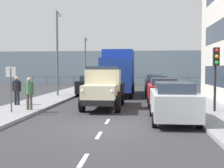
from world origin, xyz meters
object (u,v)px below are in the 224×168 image
Objects in this scene: car_red_kerbside_1 at (163,91)px; pedestrian_couple_a at (29,91)px; traffic_light_near at (216,65)px; lamp_post_promenade at (58,46)px; lamp_post_far at (86,57)px; lorry_cargo_blue at (119,71)px; car_teal_kerbside_3 at (154,83)px; pedestrian_with_bag at (17,88)px; truck_vintage_cream at (103,88)px; car_silver_kerbside_near at (173,101)px; street_sign at (11,81)px; car_black_oppositeside_0 at (91,85)px; car_maroon_kerbside_2 at (157,86)px.

car_red_kerbside_1 is 8.10m from pedestrian_couple_a.
traffic_light_near is 13.30m from lamp_post_promenade.
traffic_light_near is 0.54× the size of lamp_post_far.
lamp_post_far is at bearing -64.05° from lorry_cargo_blue.
pedestrian_with_bag is (8.68, 12.91, 0.25)m from car_teal_kerbside_3.
truck_vintage_cream is 5.14m from car_silver_kerbside_near.
street_sign reaches higher than pedestrian_with_bag.
traffic_light_near is at bearing -178.24° from pedestrian_couple_a.
lorry_cargo_blue is at bearing -170.80° from car_black_oppositeside_0.
lorry_cargo_blue reaches higher than car_teal_kerbside_3.
car_teal_kerbside_3 is at bearing -90.00° from car_red_kerbside_1.
traffic_light_near is at bearing 142.04° from lamp_post_promenade.
truck_vintage_cream is 6.19m from traffic_light_near.
car_teal_kerbside_3 is at bearing -126.56° from lorry_cargo_blue.
car_red_kerbside_1 is at bearing 116.02° from lamp_post_far.
car_maroon_kerbside_2 is 0.88× the size of car_black_oppositeside_0.
lamp_post_far reaches higher than pedestrian_couple_a.
pedestrian_with_bag is at bearing -0.63° from truck_vintage_cream.
car_black_oppositeside_0 is 12.68m from traffic_light_near.
pedestrian_with_bag is at bearing 41.17° from car_maroon_kerbside_2.
truck_vintage_cream is at bearing 74.83° from car_teal_kerbside_3.
street_sign reaches higher than car_black_oppositeside_0.
car_silver_kerbside_near is 1.01× the size of car_black_oppositeside_0.
car_teal_kerbside_3 is 15.55m from pedestrian_with_bag.
car_black_oppositeside_0 is at bearing -75.38° from truck_vintage_cream.
lamp_post_promenade is at bearing -84.03° from pedestrian_couple_a.
lamp_post_far reaches higher than truck_vintage_cream.
pedestrian_with_bag is 7.23m from lamp_post_promenade.
lamp_post_far is (-0.05, -11.76, -0.45)m from lamp_post_promenade.
car_maroon_kerbside_2 is 0.87× the size of car_teal_kerbside_3.
truck_vintage_cream is 3.34× the size of pedestrian_with_bag.
lamp_post_promenade is (4.54, -6.59, 2.99)m from truck_vintage_cream.
car_black_oppositeside_0 is at bearing 103.08° from lamp_post_far.
pedestrian_couple_a is 2.40m from pedestrian_with_bag.
truck_vintage_cream is 1.76× the size of traffic_light_near.
traffic_light_near is at bearing 171.84° from pedestrian_with_bag.
car_maroon_kerbside_2 is 1.73× the size of street_sign.
car_teal_kerbside_3 is at bearing -105.17° from truck_vintage_cream.
lamp_post_promenade is at bearing 22.43° from lorry_cargo_blue.
lamp_post_promenade is (8.06, -10.33, 3.27)m from car_silver_kerbside_near.
lorry_cargo_blue is 11.55m from traffic_light_near.
car_teal_kerbside_3 is (-3.52, -12.96, -0.28)m from truck_vintage_cream.
lorry_cargo_blue is (-0.26, -8.57, 0.90)m from truck_vintage_cream.
lorry_cargo_blue reaches higher than pedestrian_with_bag.
lamp_post_promenade is 11.76m from lamp_post_far.
car_black_oppositeside_0 is (5.65, 4.78, -0.00)m from car_teal_kerbside_3.
car_red_kerbside_1 is 5.71m from car_maroon_kerbside_2.
car_red_kerbside_1 is 8.88m from pedestrian_with_bag.
car_black_oppositeside_0 is at bearing -64.64° from car_silver_kerbside_near.
car_teal_kerbside_3 is at bearing 146.10° from lamp_post_far.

